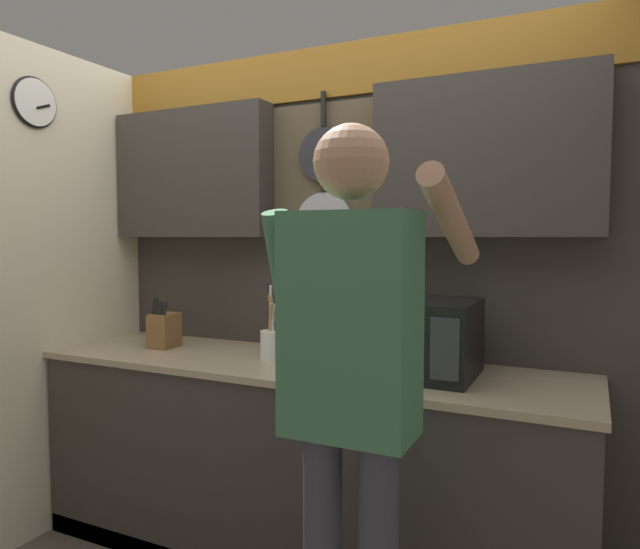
# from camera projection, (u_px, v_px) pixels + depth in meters

# --- Properties ---
(base_cabinet_counter) EXTENTS (2.47, 0.67, 0.90)m
(base_cabinet_counter) POSITION_uv_depth(u_px,v_px,m) (299.00, 462.00, 2.57)
(base_cabinet_counter) COLOR #38332D
(base_cabinet_counter) RESTS_ON ground_plane
(back_wall_unit) EXTENTS (3.04, 0.20, 2.38)m
(back_wall_unit) POSITION_uv_depth(u_px,v_px,m) (328.00, 237.00, 2.77)
(back_wall_unit) COLOR #38332D
(back_wall_unit) RESTS_ON ground_plane
(side_wall) EXTENTS (0.07, 1.60, 2.38)m
(side_wall) POSITION_uv_depth(u_px,v_px,m) (30.00, 291.00, 2.72)
(side_wall) COLOR beige
(side_wall) RESTS_ON ground_plane
(microwave) EXTENTS (0.48, 0.40, 0.31)m
(microwave) POSITION_uv_depth(u_px,v_px,m) (415.00, 337.00, 2.31)
(microwave) COLOR black
(microwave) RESTS_ON base_cabinet_counter
(knife_block) EXTENTS (0.12, 0.16, 0.25)m
(knife_block) POSITION_uv_depth(u_px,v_px,m) (164.00, 330.00, 2.87)
(knife_block) COLOR brown
(knife_block) RESTS_ON base_cabinet_counter
(utensil_crock) EXTENTS (0.10, 0.10, 0.34)m
(utensil_crock) POSITION_uv_depth(u_px,v_px,m) (272.00, 340.00, 2.60)
(utensil_crock) COLOR white
(utensil_crock) RESTS_ON base_cabinet_counter
(person) EXTENTS (0.54, 0.66, 1.78)m
(person) POSITION_uv_depth(u_px,v_px,m) (352.00, 368.00, 1.68)
(person) COLOR #383842
(person) RESTS_ON ground_plane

